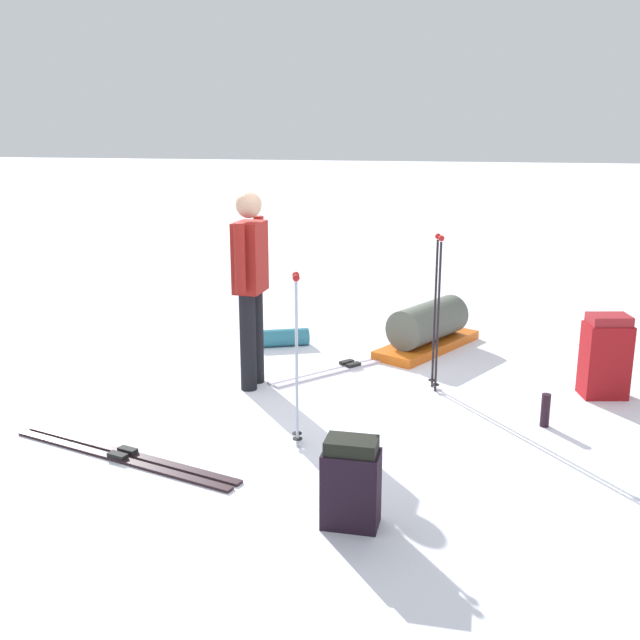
{
  "coord_description": "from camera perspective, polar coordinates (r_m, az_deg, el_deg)",
  "views": [
    {
      "loc": [
        5.76,
        1.18,
        2.26
      ],
      "look_at": [
        0.0,
        0.0,
        0.7
      ],
      "focal_mm": 42.07,
      "sensor_mm": 36.0,
      "label": 1
    }
  ],
  "objects": [
    {
      "name": "gear_sled",
      "position": [
        7.72,
        8.21,
        -0.61
      ],
      "size": [
        1.41,
        1.04,
        0.49
      ],
      "color": "#D85E15",
      "rests_on": "ground_plane"
    },
    {
      "name": "backpack_bright",
      "position": [
        4.37,
        2.38,
        -12.32
      ],
      "size": [
        0.22,
        0.33,
        0.54
      ],
      "color": "black",
      "rests_on": "ground_plane"
    },
    {
      "name": "ground_plane",
      "position": [
        6.3,
        0.0,
        -6.17
      ],
      "size": [
        80.0,
        80.0,
        0.0
      ],
      "primitive_type": "plane",
      "color": "white"
    },
    {
      "name": "ski_pair_near",
      "position": [
        7.15,
        2.3,
        -3.49
      ],
      "size": [
        1.46,
        1.3,
        0.05
      ],
      "color": "silver",
      "rests_on": "ground_plane"
    },
    {
      "name": "skier_standing",
      "position": [
        6.43,
        -5.31,
        3.07
      ],
      "size": [
        0.57,
        0.24,
        1.7
      ],
      "color": "black",
      "rests_on": "ground_plane"
    },
    {
      "name": "thermos_bottle",
      "position": [
        6.0,
        16.77,
        -6.59
      ],
      "size": [
        0.07,
        0.07,
        0.26
      ],
      "primitive_type": "cylinder",
      "color": "black",
      "rests_on": "ground_plane"
    },
    {
      "name": "backpack_large_dark",
      "position": [
        6.74,
        20.89,
        -2.62
      ],
      "size": [
        0.34,
        0.41,
        0.71
      ],
      "color": "maroon",
      "rests_on": "ground_plane"
    },
    {
      "name": "ski_poles_planted_far",
      "position": [
        6.43,
        8.88,
        1.11
      ],
      "size": [
        0.18,
        0.1,
        1.36
      ],
      "color": "black",
      "rests_on": "ground_plane"
    },
    {
      "name": "ski_pair_far",
      "position": [
        5.46,
        -14.77,
        -9.96
      ],
      "size": [
        0.72,
        1.86,
        0.05
      ],
      "color": "black",
      "rests_on": "ground_plane"
    },
    {
      "name": "ski_poles_planted_near",
      "position": [
        5.26,
        -1.81,
        -2.38
      ],
      "size": [
        0.16,
        0.1,
        1.26
      ],
      "color": "#ABB6C7",
      "rests_on": "ground_plane"
    },
    {
      "name": "sleeping_mat_rolled",
      "position": [
        7.79,
        -2.89,
        -1.34
      ],
      "size": [
        0.37,
        0.58,
        0.18
      ],
      "primitive_type": "cylinder",
      "rotation": [
        0.0,
        1.57,
        1.96
      ],
      "color": "teal",
      "rests_on": "ground_plane"
    }
  ]
}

